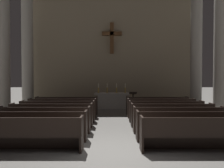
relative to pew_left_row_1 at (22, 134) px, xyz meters
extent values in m
plane|color=slate|center=(2.44, 0.04, -0.48)|extent=(80.00, 80.00, 0.00)
cube|color=black|center=(0.00, 0.04, -0.05)|extent=(3.18, 0.40, 0.05)
cube|color=black|center=(0.00, -0.19, 0.22)|extent=(3.18, 0.05, 0.50)
cube|color=black|center=(0.00, 0.22, -0.28)|extent=(3.18, 0.04, 0.40)
cube|color=black|center=(1.62, 0.02, 0.00)|extent=(0.06, 0.50, 0.95)
cube|color=black|center=(0.00, 1.10, -0.05)|extent=(3.18, 0.40, 0.05)
cube|color=black|center=(0.00, 0.88, 0.22)|extent=(3.18, 0.05, 0.50)
cube|color=black|center=(0.00, 1.28, -0.28)|extent=(3.18, 0.04, 0.40)
cube|color=black|center=(1.62, 1.08, 0.00)|extent=(0.06, 0.50, 0.95)
cube|color=black|center=(0.00, 2.17, -0.05)|extent=(3.18, 0.40, 0.05)
cube|color=black|center=(0.00, 1.94, 0.22)|extent=(3.18, 0.05, 0.50)
cube|color=black|center=(0.00, 2.35, -0.28)|extent=(3.18, 0.04, 0.40)
cube|color=black|center=(1.62, 2.15, 0.00)|extent=(0.06, 0.50, 0.95)
cube|color=black|center=(0.00, 3.23, -0.05)|extent=(3.18, 0.40, 0.05)
cube|color=black|center=(0.00, 3.01, 0.22)|extent=(3.18, 0.05, 0.50)
cube|color=black|center=(0.00, 3.41, -0.28)|extent=(3.18, 0.04, 0.40)
cube|color=black|center=(1.62, 3.21, 0.00)|extent=(0.06, 0.50, 0.95)
cube|color=black|center=(-1.62, 3.21, 0.00)|extent=(0.06, 0.50, 0.95)
cube|color=black|center=(0.00, 4.30, -0.05)|extent=(3.18, 0.40, 0.05)
cube|color=black|center=(0.00, 4.07, 0.22)|extent=(3.18, 0.05, 0.50)
cube|color=black|center=(0.00, 4.48, -0.28)|extent=(3.18, 0.04, 0.40)
cube|color=black|center=(1.62, 4.28, 0.00)|extent=(0.06, 0.50, 0.95)
cube|color=black|center=(-1.62, 4.28, 0.00)|extent=(0.06, 0.50, 0.95)
cube|color=black|center=(0.00, 5.36, -0.05)|extent=(3.18, 0.40, 0.05)
cube|color=black|center=(0.00, 5.14, 0.22)|extent=(3.18, 0.05, 0.50)
cube|color=black|center=(0.00, 5.54, -0.28)|extent=(3.18, 0.04, 0.40)
cube|color=black|center=(1.62, 5.34, 0.00)|extent=(0.06, 0.50, 0.95)
cube|color=black|center=(-1.62, 5.34, 0.00)|extent=(0.06, 0.50, 0.95)
cube|color=black|center=(0.00, 6.42, -0.05)|extent=(3.18, 0.40, 0.05)
cube|color=black|center=(0.00, 6.20, 0.22)|extent=(3.18, 0.05, 0.50)
cube|color=black|center=(0.00, 6.60, -0.28)|extent=(3.18, 0.04, 0.40)
cube|color=black|center=(1.62, 6.40, 0.00)|extent=(0.06, 0.50, 0.95)
cube|color=black|center=(-1.62, 6.40, 0.00)|extent=(0.06, 0.50, 0.95)
cube|color=black|center=(4.88, 0.04, -0.05)|extent=(3.18, 0.40, 0.05)
cube|color=black|center=(4.88, -0.19, 0.22)|extent=(3.18, 0.05, 0.50)
cube|color=black|center=(4.88, 0.22, -0.28)|extent=(3.18, 0.04, 0.40)
cube|color=black|center=(3.25, 0.02, 0.00)|extent=(0.06, 0.50, 0.95)
cube|color=black|center=(4.88, 1.10, -0.05)|extent=(3.18, 0.40, 0.05)
cube|color=black|center=(4.88, 0.88, 0.22)|extent=(3.18, 0.05, 0.50)
cube|color=black|center=(4.88, 1.28, -0.28)|extent=(3.18, 0.04, 0.40)
cube|color=black|center=(3.25, 1.08, 0.00)|extent=(0.06, 0.50, 0.95)
cube|color=black|center=(4.88, 2.17, -0.05)|extent=(3.18, 0.40, 0.05)
cube|color=black|center=(4.88, 1.94, 0.22)|extent=(3.18, 0.05, 0.50)
cube|color=black|center=(4.88, 2.35, -0.28)|extent=(3.18, 0.04, 0.40)
cube|color=black|center=(3.25, 2.15, 0.00)|extent=(0.06, 0.50, 0.95)
cube|color=black|center=(6.50, 2.15, 0.00)|extent=(0.06, 0.50, 0.95)
cube|color=black|center=(4.88, 3.23, -0.05)|extent=(3.18, 0.40, 0.05)
cube|color=black|center=(4.88, 3.01, 0.22)|extent=(3.18, 0.05, 0.50)
cube|color=black|center=(4.88, 3.41, -0.28)|extent=(3.18, 0.04, 0.40)
cube|color=black|center=(3.25, 3.21, 0.00)|extent=(0.06, 0.50, 0.95)
cube|color=black|center=(6.50, 3.21, 0.00)|extent=(0.06, 0.50, 0.95)
cube|color=black|center=(4.88, 4.30, -0.05)|extent=(3.18, 0.40, 0.05)
cube|color=black|center=(4.88, 4.07, 0.22)|extent=(3.18, 0.05, 0.50)
cube|color=black|center=(4.88, 4.48, -0.28)|extent=(3.18, 0.04, 0.40)
cube|color=black|center=(3.25, 4.28, 0.00)|extent=(0.06, 0.50, 0.95)
cube|color=black|center=(6.50, 4.28, 0.00)|extent=(0.06, 0.50, 0.95)
cube|color=black|center=(4.88, 5.36, -0.05)|extent=(3.18, 0.40, 0.05)
cube|color=black|center=(4.88, 5.14, 0.22)|extent=(3.18, 0.05, 0.50)
cube|color=black|center=(4.88, 5.54, -0.28)|extent=(3.18, 0.04, 0.40)
cube|color=black|center=(3.25, 5.34, 0.00)|extent=(0.06, 0.50, 0.95)
cube|color=black|center=(6.50, 5.34, 0.00)|extent=(0.06, 0.50, 0.95)
cube|color=black|center=(4.88, 6.42, -0.05)|extent=(3.18, 0.40, 0.05)
cube|color=black|center=(4.88, 6.20, 0.22)|extent=(3.18, 0.05, 0.50)
cube|color=black|center=(4.88, 6.60, -0.28)|extent=(3.18, 0.04, 0.40)
cube|color=black|center=(3.25, 6.40, 0.00)|extent=(0.06, 0.50, 0.95)
cube|color=black|center=(6.50, 6.40, 0.00)|extent=(0.06, 0.50, 0.95)
cube|color=#ADA89E|center=(-2.90, 5.22, -0.38)|extent=(1.00, 1.00, 0.20)
cylinder|color=#ADA89E|center=(-2.90, 5.22, 3.06)|extent=(0.71, 0.71, 7.07)
cube|color=#ADA89E|center=(7.78, 5.22, -0.38)|extent=(1.00, 1.00, 0.20)
cylinder|color=#ADA89E|center=(7.78, 5.22, 3.06)|extent=(0.71, 0.71, 7.07)
cube|color=#ADA89E|center=(-2.90, 8.67, -0.38)|extent=(1.00, 1.00, 0.20)
cylinder|color=#ADA89E|center=(-2.90, 8.67, 3.06)|extent=(0.71, 0.71, 7.07)
cube|color=#ADA89E|center=(7.78, 8.67, -0.38)|extent=(1.00, 1.00, 0.20)
cylinder|color=#ADA89E|center=(7.78, 8.67, 3.06)|extent=(0.71, 0.71, 7.07)
cube|color=#BCB7AD|center=(2.44, 8.69, -0.04)|extent=(1.76, 0.72, 0.88)
cube|color=#BCB7AD|center=(2.44, 8.69, 0.46)|extent=(2.20, 0.90, 0.12)
cube|color=silver|center=(2.44, 8.69, 0.53)|extent=(2.09, 0.86, 0.01)
cylinder|color=#B79338|center=(1.59, 8.69, 0.54)|extent=(0.16, 0.16, 0.02)
cylinder|color=#B79338|center=(1.59, 8.69, 0.70)|extent=(0.07, 0.07, 0.33)
cylinder|color=silver|center=(1.59, 8.69, 1.00)|extent=(0.04, 0.04, 0.27)
cylinder|color=#B79338|center=(2.14, 8.69, 0.54)|extent=(0.16, 0.16, 0.02)
cylinder|color=#B79338|center=(2.14, 8.69, 0.70)|extent=(0.07, 0.07, 0.33)
cylinder|color=silver|center=(2.14, 8.69, 1.00)|extent=(0.04, 0.04, 0.27)
cylinder|color=#B79338|center=(2.74, 8.69, 0.54)|extent=(0.16, 0.16, 0.02)
cylinder|color=#B79338|center=(2.74, 8.69, 0.70)|extent=(0.07, 0.07, 0.33)
cylinder|color=silver|center=(2.74, 8.69, 1.00)|extent=(0.04, 0.04, 0.27)
cylinder|color=#B79338|center=(3.29, 8.69, 0.54)|extent=(0.16, 0.16, 0.02)
cylinder|color=#B79338|center=(3.29, 8.69, 0.70)|extent=(0.07, 0.07, 0.33)
cylinder|color=silver|center=(3.29, 8.69, 1.00)|extent=(0.04, 0.04, 0.27)
cube|color=gray|center=(2.44, 10.40, 3.79)|extent=(11.82, 0.25, 8.54)
cube|color=brown|center=(2.44, 10.14, 4.22)|extent=(0.26, 0.26, 2.13)
cube|color=brown|center=(2.44, 10.14, 4.54)|extent=(1.37, 0.26, 0.26)
cylinder|color=black|center=(3.68, 7.49, -0.46)|extent=(0.36, 0.36, 0.04)
cylinder|color=black|center=(3.68, 7.49, 0.05)|extent=(0.10, 0.10, 1.05)
cube|color=black|center=(3.68, 7.49, 0.60)|extent=(0.44, 0.31, 0.15)
camera|label=1|loc=(2.45, -6.34, 1.53)|focal=37.98mm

